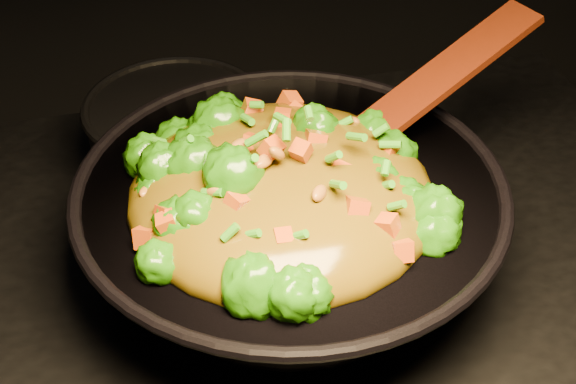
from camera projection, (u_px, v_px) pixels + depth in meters
name	position (u px, v px, depth m)	size (l,w,h in m)	color
wok	(290.00, 231.00, 0.88)	(0.45, 0.45, 0.12)	black
stir_fry	(281.00, 158.00, 0.79)	(0.32, 0.32, 0.11)	#246F07
spatula	(415.00, 97.00, 0.87)	(0.33, 0.05, 0.01)	#391705
back_pot	(179.00, 143.00, 1.01)	(0.21, 0.21, 0.12)	black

